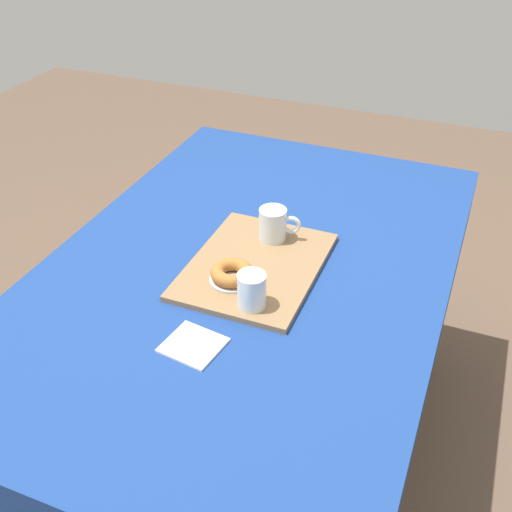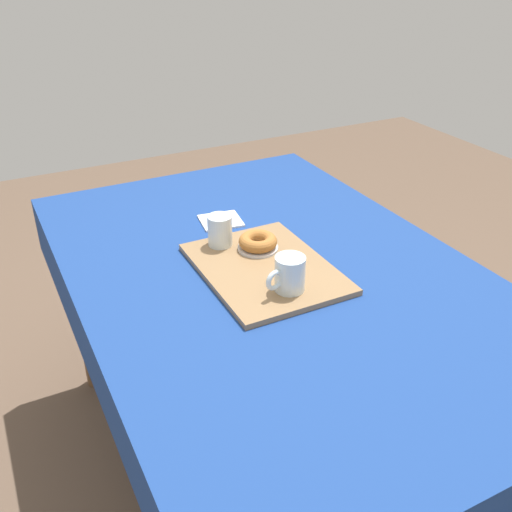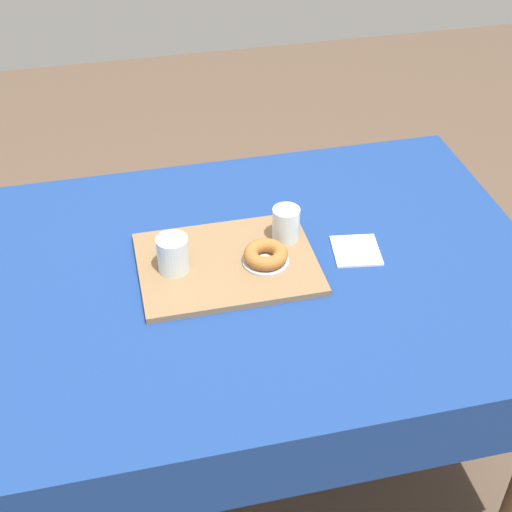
{
  "view_description": "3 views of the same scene",
  "coord_description": "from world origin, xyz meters",
  "px_view_note": "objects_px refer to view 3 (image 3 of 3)",
  "views": [
    {
      "loc": [
        1.2,
        0.51,
        1.67
      ],
      "look_at": [
        0.04,
        0.04,
        0.81
      ],
      "focal_mm": 43.82,
      "sensor_mm": 36.0,
      "label": 1
    },
    {
      "loc": [
        -1.12,
        0.62,
        1.51
      ],
      "look_at": [
        0.03,
        0.04,
        0.78
      ],
      "focal_mm": 40.55,
      "sensor_mm": 36.0,
      "label": 2
    },
    {
      "loc": [
        -0.23,
        -1.3,
        1.85
      ],
      "look_at": [
        0.07,
        -0.0,
        0.79
      ],
      "focal_mm": 51.44,
      "sensor_mm": 36.0,
      "label": 3
    }
  ],
  "objects_px": {
    "dining_table": "(227,299)",
    "water_glass_near": "(286,225)",
    "serving_tray": "(227,263)",
    "donut_plate_left": "(266,262)",
    "tea_mug_left": "(173,255)",
    "sugar_donut_left": "(266,256)",
    "paper_napkin": "(356,251)"
  },
  "relations": [
    {
      "from": "dining_table",
      "to": "sugar_donut_left",
      "type": "bearing_deg",
      "value": -2.55
    },
    {
      "from": "dining_table",
      "to": "water_glass_near",
      "type": "xyz_separation_m",
      "value": [
        0.17,
        0.08,
        0.14
      ]
    },
    {
      "from": "donut_plate_left",
      "to": "paper_napkin",
      "type": "height_order",
      "value": "donut_plate_left"
    },
    {
      "from": "serving_tray",
      "to": "donut_plate_left",
      "type": "bearing_deg",
      "value": -18.65
    },
    {
      "from": "dining_table",
      "to": "water_glass_near",
      "type": "bearing_deg",
      "value": 25.83
    },
    {
      "from": "serving_tray",
      "to": "paper_napkin",
      "type": "distance_m",
      "value": 0.32
    },
    {
      "from": "tea_mug_left",
      "to": "dining_table",
      "type": "bearing_deg",
      "value": -12.54
    },
    {
      "from": "water_glass_near",
      "to": "paper_napkin",
      "type": "xyz_separation_m",
      "value": [
        0.16,
        -0.07,
        -0.05
      ]
    },
    {
      "from": "serving_tray",
      "to": "sugar_donut_left",
      "type": "bearing_deg",
      "value": -18.65
    },
    {
      "from": "donut_plate_left",
      "to": "sugar_donut_left",
      "type": "relative_size",
      "value": 1.06
    },
    {
      "from": "sugar_donut_left",
      "to": "paper_napkin",
      "type": "xyz_separation_m",
      "value": [
        0.23,
        0.01,
        -0.04
      ]
    },
    {
      "from": "dining_table",
      "to": "tea_mug_left",
      "type": "bearing_deg",
      "value": 167.46
    },
    {
      "from": "tea_mug_left",
      "to": "donut_plate_left",
      "type": "relative_size",
      "value": 1.01
    },
    {
      "from": "serving_tray",
      "to": "tea_mug_left",
      "type": "height_order",
      "value": "tea_mug_left"
    },
    {
      "from": "serving_tray",
      "to": "tea_mug_left",
      "type": "relative_size",
      "value": 3.77
    },
    {
      "from": "serving_tray",
      "to": "tea_mug_left",
      "type": "xyz_separation_m",
      "value": [
        -0.13,
        0.0,
        0.05
      ]
    },
    {
      "from": "serving_tray",
      "to": "paper_napkin",
      "type": "bearing_deg",
      "value": -2.92
    },
    {
      "from": "paper_napkin",
      "to": "water_glass_near",
      "type": "bearing_deg",
      "value": 155.91
    },
    {
      "from": "water_glass_near",
      "to": "sugar_donut_left",
      "type": "bearing_deg",
      "value": -129.49
    },
    {
      "from": "tea_mug_left",
      "to": "paper_napkin",
      "type": "bearing_deg",
      "value": -2.19
    },
    {
      "from": "serving_tray",
      "to": "sugar_donut_left",
      "type": "height_order",
      "value": "sugar_donut_left"
    },
    {
      "from": "water_glass_near",
      "to": "sugar_donut_left",
      "type": "xyz_separation_m",
      "value": [
        -0.07,
        -0.08,
        -0.02
      ]
    },
    {
      "from": "donut_plate_left",
      "to": "serving_tray",
      "type": "bearing_deg",
      "value": 161.35
    },
    {
      "from": "dining_table",
      "to": "sugar_donut_left",
      "type": "distance_m",
      "value": 0.15
    },
    {
      "from": "tea_mug_left",
      "to": "water_glass_near",
      "type": "height_order",
      "value": "tea_mug_left"
    },
    {
      "from": "donut_plate_left",
      "to": "sugar_donut_left",
      "type": "bearing_deg",
      "value": 0.0
    },
    {
      "from": "donut_plate_left",
      "to": "paper_napkin",
      "type": "bearing_deg",
      "value": 3.37
    },
    {
      "from": "serving_tray",
      "to": "tea_mug_left",
      "type": "distance_m",
      "value": 0.14
    },
    {
      "from": "donut_plate_left",
      "to": "tea_mug_left",
      "type": "bearing_deg",
      "value": 171.9
    },
    {
      "from": "donut_plate_left",
      "to": "water_glass_near",
      "type": "bearing_deg",
      "value": 50.51
    },
    {
      "from": "dining_table",
      "to": "paper_napkin",
      "type": "distance_m",
      "value": 0.34
    },
    {
      "from": "serving_tray",
      "to": "donut_plate_left",
      "type": "height_order",
      "value": "donut_plate_left"
    }
  ]
}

